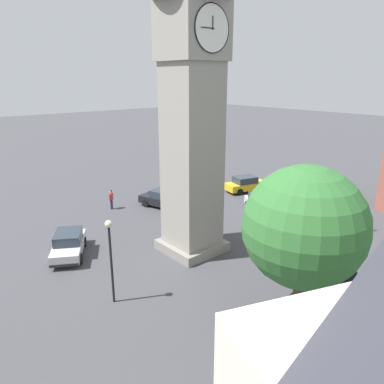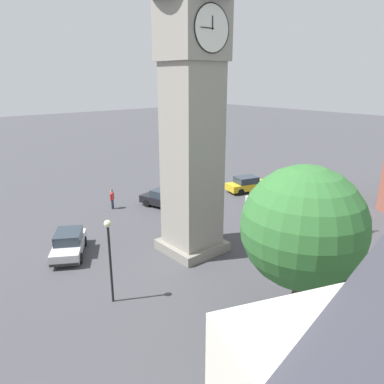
% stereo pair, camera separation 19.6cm
% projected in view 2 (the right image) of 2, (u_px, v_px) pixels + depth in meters
% --- Properties ---
extents(ground_plane, '(200.00, 200.00, 0.00)m').
position_uv_depth(ground_plane, '(192.00, 249.00, 24.25)').
color(ground_plane, '#424247').
extents(clock_tower, '(4.31, 4.31, 21.13)m').
position_uv_depth(clock_tower, '(192.00, 48.00, 20.58)').
color(clock_tower, gray).
rests_on(clock_tower, ground).
extents(car_blue_kerb, '(4.42, 2.70, 1.53)m').
position_uv_depth(car_blue_kerb, '(247.00, 184.00, 36.32)').
color(car_blue_kerb, gold).
rests_on(car_blue_kerb, ground).
extents(car_silver_kerb, '(3.08, 4.46, 1.53)m').
position_uv_depth(car_silver_kerb, '(320.00, 261.00, 21.13)').
color(car_silver_kerb, black).
rests_on(car_silver_kerb, ground).
extents(car_red_corner, '(3.55, 4.41, 1.53)m').
position_uv_depth(car_red_corner, '(69.00, 244.00, 23.32)').
color(car_red_corner, silver).
rests_on(car_red_corner, ground).
extents(car_white_side, '(3.61, 4.39, 1.53)m').
position_uv_depth(car_white_side, '(262.00, 204.00, 30.56)').
color(car_white_side, silver).
rests_on(car_white_side, ground).
extents(car_black_far, '(2.73, 4.43, 1.53)m').
position_uv_depth(car_black_far, '(164.00, 199.00, 31.95)').
color(car_black_far, black).
rests_on(car_black_far, ground).
extents(pedestrian, '(0.49, 0.38, 1.69)m').
position_uv_depth(pedestrian, '(112.00, 197.00, 31.47)').
color(pedestrian, '#2D3351').
rests_on(pedestrian, ground).
extents(tree, '(5.44, 5.44, 7.34)m').
position_uv_depth(tree, '(303.00, 227.00, 15.96)').
color(tree, brown).
rests_on(tree, ground).
extents(lamp_post, '(0.36, 0.36, 4.40)m').
position_uv_depth(lamp_post, '(109.00, 247.00, 17.74)').
color(lamp_post, black).
rests_on(lamp_post, ground).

